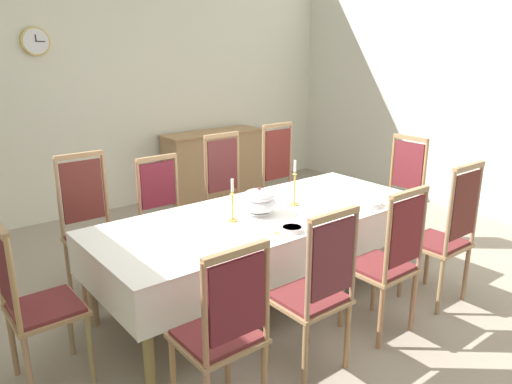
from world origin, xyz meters
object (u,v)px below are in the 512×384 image
object	(u,v)px
candlestick_west	(233,205)
chair_north_a	(91,225)
soup_tureen	(259,201)
chair_north_b	(166,213)
spoon_primary	(377,202)
chair_south_b	(316,290)
mounted_clock	(35,41)
chair_south_d	(446,233)
bowl_near_right	(292,229)
sideboard	(213,163)
chair_north_c	(229,194)
chair_head_west	(33,301)
candlestick_east	(295,187)
chair_head_east	(399,191)
bowl_near_left	(370,204)
dining_table	(265,221)
spoon_secondary	(278,233)
chair_south_c	(388,260)
chair_south_a	(224,330)
chair_north_d	(284,181)

from	to	relation	value
candlestick_west	chair_north_a	bearing A→B (deg)	128.07
soup_tureen	chair_north_b	bearing A→B (deg)	108.61
candlestick_west	spoon_primary	bearing A→B (deg)	-17.89
spoon_primary	chair_south_b	bearing A→B (deg)	-152.33
spoon_primary	soup_tureen	bearing A→B (deg)	161.90
candlestick_west	mounted_clock	bearing A→B (deg)	98.96
soup_tureen	spoon_primary	distance (m)	1.06
chair_south_d	bowl_near_right	xyz separation A→B (m)	(-1.18, 0.53, 0.16)
sideboard	chair_north_c	bearing A→B (deg)	61.06
bowl_near_right	mounted_clock	bearing A→B (deg)	101.25
sideboard	chair_head_west	bearing A→B (deg)	41.45
candlestick_west	candlestick_east	distance (m)	0.64
chair_south_b	chair_head_east	xyz separation A→B (m)	(2.19, 0.97, 0.01)
candlestick_east	sideboard	bearing A→B (deg)	69.99
sideboard	soup_tureen	bearing A→B (deg)	63.32
spoon_primary	chair_north_a	bearing A→B (deg)	149.67
bowl_near_left	spoon_primary	size ratio (longest dim) A/B	1.03
chair_north_a	bowl_near_left	bearing A→B (deg)	143.31
dining_table	chair_north_c	distance (m)	1.03
dining_table	bowl_near_right	distance (m)	0.47
spoon_secondary	spoon_primary	bearing A→B (deg)	0.91
chair_head_east	spoon_secondary	distance (m)	2.08
chair_south_d	soup_tureen	bearing A→B (deg)	139.42
dining_table	spoon_primary	size ratio (longest dim) A/B	15.70
chair_head_west	chair_north_b	bearing A→B (deg)	124.31
chair_north_a	bowl_near_right	size ratio (longest dim) A/B	7.09
chair_south_c	candlestick_east	xyz separation A→B (m)	(-0.02, 0.97, 0.32)
spoon_primary	mounted_clock	xyz separation A→B (m)	(-1.71, 3.41, 1.34)
candlestick_east	spoon_primary	xyz separation A→B (m)	(0.60, -0.40, -0.16)
chair_north_c	spoon_secondary	world-z (taller)	chair_north_c
chair_head_west	mounted_clock	xyz separation A→B (m)	(1.01, 3.01, 1.51)
chair_north_b	chair_head_east	distance (m)	2.39
chair_north_a	candlestick_east	bearing A→B (deg)	145.28
chair_head_west	chair_north_a	bearing A→B (deg)	143.59
bowl_near_right	sideboard	xyz separation A→B (m)	(1.44, 3.20, -0.31)
chair_south_c	candlestick_west	distance (m)	1.21
chair_south_a	chair_north_a	world-z (taller)	chair_north_a
candlestick_east	candlestick_west	bearing A→B (deg)	180.00
chair_head_east	candlestick_west	bearing A→B (deg)	90.00
chair_north_b	soup_tureen	xyz separation A→B (m)	(0.33, -0.97, 0.29)
chair_south_c	chair_head_east	bearing A→B (deg)	33.44
chair_south_d	chair_north_d	size ratio (longest dim) A/B	0.96
bowl_near_left	sideboard	world-z (taller)	sideboard
sideboard	mounted_clock	size ratio (longest dim) A/B	4.73
chair_south_a	chair_north_d	size ratio (longest dim) A/B	0.88
chair_south_b	chair_south_c	size ratio (longest dim) A/B	1.00
chair_north_a	bowl_near_left	distance (m)	2.35
bowl_near_right	mounted_clock	xyz separation A→B (m)	(-0.69, 3.45, 1.32)
bowl_near_left	spoon_primary	distance (m)	0.13
sideboard	chair_head_east	bearing A→B (deg)	99.81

